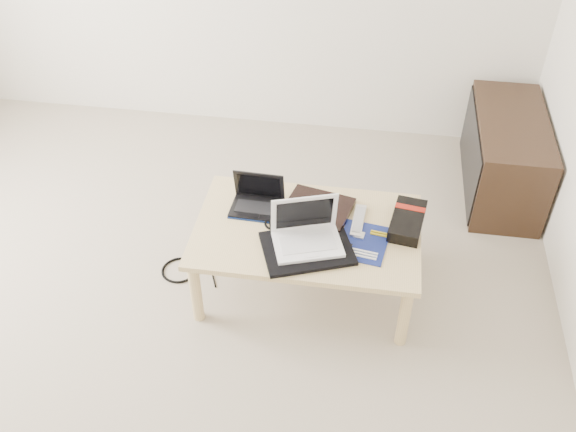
# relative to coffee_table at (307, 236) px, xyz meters

# --- Properties ---
(ground) EXTENTS (4.00, 4.00, 0.00)m
(ground) POSITION_rel_coffee_table_xyz_m (-0.71, -0.45, -0.35)
(ground) COLOR #B3A491
(ground) RESTS_ON ground
(room_shell) EXTENTS (4.20, 4.20, 2.70)m
(room_shell) POSITION_rel_coffee_table_xyz_m (-0.71, -0.45, 1.32)
(room_shell) COLOR silver
(room_shell) RESTS_ON ground
(coffee_table) EXTENTS (1.10, 0.70, 0.40)m
(coffee_table) POSITION_rel_coffee_table_xyz_m (0.00, 0.00, 0.00)
(coffee_table) COLOR #D4B77F
(coffee_table) RESTS_ON ground
(media_cabinet) EXTENTS (0.41, 0.90, 0.50)m
(media_cabinet) POSITION_rel_coffee_table_xyz_m (1.06, 1.00, -0.10)
(media_cabinet) COLOR #332015
(media_cabinet) RESTS_ON ground
(book) EXTENTS (0.37, 0.33, 0.03)m
(book) POSITION_rel_coffee_table_xyz_m (0.03, 0.14, 0.06)
(book) COLOR black
(book) RESTS_ON coffee_table
(netbook) EXTENTS (0.26, 0.20, 0.19)m
(netbook) POSITION_rel_coffee_table_xyz_m (-0.27, 0.13, 0.09)
(netbook) COLOR black
(netbook) RESTS_ON coffee_table
(tablet) EXTENTS (0.29, 0.25, 0.01)m
(tablet) POSITION_rel_coffee_table_xyz_m (-0.08, 0.09, 0.06)
(tablet) COLOR black
(tablet) RESTS_ON coffee_table
(remote) EXTENTS (0.07, 0.24, 0.02)m
(remote) POSITION_rel_coffee_table_xyz_m (0.24, 0.08, 0.06)
(remote) COLOR #BCBCC1
(remote) RESTS_ON coffee_table
(neoprene_sleeve) EXTENTS (0.49, 0.43, 0.02)m
(neoprene_sleeve) POSITION_rel_coffee_table_xyz_m (0.02, -0.15, 0.06)
(neoprene_sleeve) COLOR black
(neoprene_sleeve) RESTS_ON coffee_table
(white_laptop) EXTENTS (0.37, 0.31, 0.23)m
(white_laptop) POSITION_rel_coffee_table_xyz_m (0.01, -0.11, 0.12)
(white_laptop) COLOR white
(white_laptop) RESTS_ON neoprene_sleeve
(motherboard) EXTENTS (0.26, 0.31, 0.01)m
(motherboard) POSITION_rel_coffee_table_xyz_m (0.28, -0.06, 0.05)
(motherboard) COLOR navy
(motherboard) RESTS_ON coffee_table
(gpu_box) EXTENTS (0.19, 0.32, 0.07)m
(gpu_box) POSITION_rel_coffee_table_xyz_m (0.48, 0.10, 0.08)
(gpu_box) COLOR black
(gpu_box) RESTS_ON coffee_table
(cable_coil) EXTENTS (0.10, 0.10, 0.01)m
(cable_coil) POSITION_rel_coffee_table_xyz_m (-0.17, 0.01, 0.05)
(cable_coil) COLOR black
(cable_coil) RESTS_ON coffee_table
(floor_cable_coil) EXTENTS (0.20, 0.20, 0.01)m
(floor_cable_coil) POSITION_rel_coffee_table_xyz_m (-0.69, -0.00, -0.34)
(floor_cable_coil) COLOR black
(floor_cable_coil) RESTS_ON ground
(floor_cable_trail) EXTENTS (0.16, 0.36, 0.01)m
(floor_cable_trail) POSITION_rel_coffee_table_xyz_m (-0.54, 0.09, -0.35)
(floor_cable_trail) COLOR black
(floor_cable_trail) RESTS_ON ground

